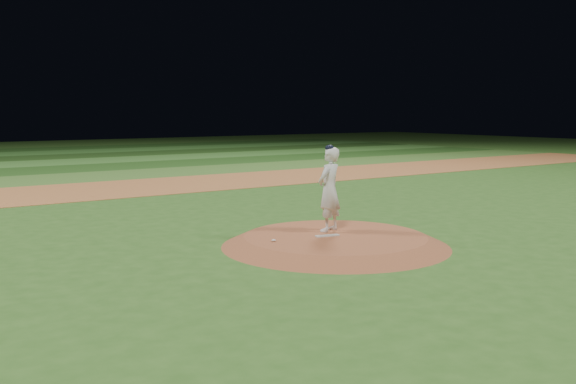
{
  "coord_description": "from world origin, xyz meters",
  "views": [
    {
      "loc": [
        -9.61,
        -11.83,
        3.24
      ],
      "look_at": [
        0.0,
        2.0,
        1.1
      ],
      "focal_mm": 40.0,
      "sensor_mm": 36.0,
      "label": 1
    }
  ],
  "objects_px": {
    "pitching_rubber": "(327,236)",
    "pitcher_on_mound": "(329,189)",
    "pitchers_mound": "(335,241)",
    "rosin_bag": "(274,240)"
  },
  "relations": [
    {
      "from": "pitching_rubber",
      "to": "pitcher_on_mound",
      "type": "height_order",
      "value": "pitcher_on_mound"
    },
    {
      "from": "pitchers_mound",
      "to": "pitcher_on_mound",
      "type": "distance_m",
      "value": 1.33
    },
    {
      "from": "pitching_rubber",
      "to": "rosin_bag",
      "type": "xyz_separation_m",
      "value": [
        -1.41,
        0.21,
        0.01
      ]
    },
    {
      "from": "pitching_rubber",
      "to": "pitcher_on_mound",
      "type": "relative_size",
      "value": 0.28
    },
    {
      "from": "pitchers_mound",
      "to": "pitcher_on_mound",
      "type": "relative_size",
      "value": 2.55
    },
    {
      "from": "pitcher_on_mound",
      "to": "pitchers_mound",
      "type": "bearing_deg",
      "value": -113.64
    },
    {
      "from": "pitchers_mound",
      "to": "pitcher_on_mound",
      "type": "height_order",
      "value": "pitcher_on_mound"
    },
    {
      "from": "pitchers_mound",
      "to": "rosin_bag",
      "type": "relative_size",
      "value": 52.96
    },
    {
      "from": "pitchers_mound",
      "to": "rosin_bag",
      "type": "xyz_separation_m",
      "value": [
        -1.62,
        0.25,
        0.15
      ]
    },
    {
      "from": "rosin_bag",
      "to": "pitching_rubber",
      "type": "bearing_deg",
      "value": -8.32
    }
  ]
}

